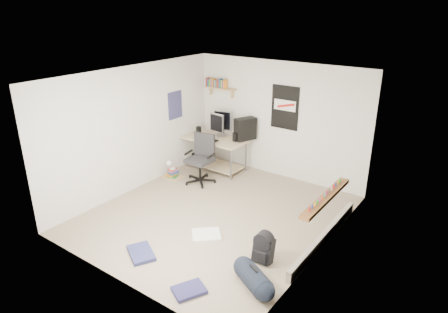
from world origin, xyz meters
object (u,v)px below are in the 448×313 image
Objects in this scene: office_chair at (200,161)px; duffel_bag at (253,278)px; desk at (211,153)px; book_stack at (173,171)px; backpack at (264,250)px.

office_chair reaches higher than duffel_bag.
duffel_bag is (2.99, -2.97, -0.22)m from desk.
book_stack is at bearing -89.88° from desk.
office_chair is at bearing 169.05° from duffel_bag.
duffel_bag reaches higher than backpack.
backpack is at bearing -24.96° from book_stack.
duffel_bag is at bearing -31.48° from book_stack.
backpack is (2.81, -2.40, -0.16)m from desk.
office_chair is at bearing 13.54° from book_stack.
book_stack is at bearing 176.82° from duffel_bag.
book_stack is (-0.36, -0.93, -0.22)m from desk.
desk is 2.90× the size of duffel_bag.
office_chair is 1.83× the size of duffel_bag.
office_chair is 3.50m from duffel_bag.
office_chair reaches higher than book_stack.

